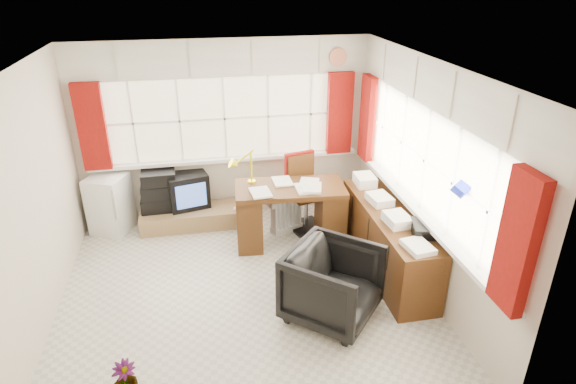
% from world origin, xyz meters
% --- Properties ---
extents(ground, '(4.00, 4.00, 0.00)m').
position_xyz_m(ground, '(0.00, 0.00, 0.00)').
color(ground, beige).
rests_on(ground, ground).
extents(room_walls, '(4.00, 4.00, 4.00)m').
position_xyz_m(room_walls, '(0.00, 0.00, 1.50)').
color(room_walls, beige).
rests_on(room_walls, ground).
extents(window_back, '(3.70, 0.12, 3.60)m').
position_xyz_m(window_back, '(0.00, 1.94, 0.95)').
color(window_back, beige).
rests_on(window_back, room_walls).
extents(window_right, '(0.12, 3.70, 3.60)m').
position_xyz_m(window_right, '(1.94, 0.00, 0.95)').
color(window_right, beige).
rests_on(window_right, room_walls).
extents(curtains, '(3.83, 3.83, 1.15)m').
position_xyz_m(curtains, '(0.92, 0.93, 1.46)').
color(curtains, '#96080F').
rests_on(curtains, room_walls).
extents(overhead_cabinets, '(3.98, 3.98, 0.48)m').
position_xyz_m(overhead_cabinets, '(0.98, 0.98, 2.25)').
color(overhead_cabinets, silver).
rests_on(overhead_cabinets, room_walls).
extents(desk, '(1.43, 0.79, 0.83)m').
position_xyz_m(desk, '(0.72, 1.03, 0.44)').
color(desk, '#573514').
rests_on(desk, ground).
extents(desk_lamp, '(0.16, 0.14, 0.45)m').
position_xyz_m(desk_lamp, '(0.26, 1.26, 1.11)').
color(desk_lamp, '#FAF30A').
rests_on(desk_lamp, desk).
extents(task_chair, '(0.54, 0.56, 1.06)m').
position_xyz_m(task_chair, '(0.98, 1.45, 0.56)').
color(task_chair, black).
rests_on(task_chair, ground).
extents(office_chair, '(1.20, 1.20, 0.79)m').
position_xyz_m(office_chair, '(0.85, -0.54, 0.39)').
color(office_chair, black).
rests_on(office_chair, ground).
extents(radiator, '(0.47, 0.32, 0.65)m').
position_xyz_m(radiator, '(0.72, 1.31, 0.26)').
color(radiator, white).
rests_on(radiator, ground).
extents(credenza, '(0.50, 2.00, 0.85)m').
position_xyz_m(credenza, '(1.73, 0.20, 0.39)').
color(credenza, '#573514').
rests_on(credenza, ground).
extents(file_tray, '(0.34, 0.39, 0.11)m').
position_xyz_m(file_tray, '(1.91, -0.31, 0.81)').
color(file_tray, black).
rests_on(file_tray, credenza).
extents(tv_bench, '(1.40, 0.50, 0.25)m').
position_xyz_m(tv_bench, '(-0.55, 1.72, 0.12)').
color(tv_bench, '#A17B50').
rests_on(tv_bench, ground).
extents(crt_tv, '(0.64, 0.61, 0.49)m').
position_xyz_m(crt_tv, '(-0.59, 1.88, 0.50)').
color(crt_tv, black).
rests_on(crt_tv, tv_bench).
extents(hifi_stack, '(0.54, 0.35, 0.56)m').
position_xyz_m(hifi_stack, '(-0.95, 1.81, 0.51)').
color(hifi_stack, black).
rests_on(hifi_stack, tv_bench).
extents(mini_fridge, '(0.61, 0.62, 0.80)m').
position_xyz_m(mini_fridge, '(-1.63, 1.80, 0.40)').
color(mini_fridge, white).
rests_on(mini_fridge, ground).
extents(spray_bottle_a, '(0.12, 0.12, 0.29)m').
position_xyz_m(spray_bottle_a, '(0.04, 1.58, 0.14)').
color(spray_bottle_a, white).
rests_on(spray_bottle_a, ground).
extents(spray_bottle_b, '(0.11, 0.11, 0.18)m').
position_xyz_m(spray_bottle_b, '(-0.73, 1.66, 0.09)').
color(spray_bottle_b, '#93DCD2').
rests_on(spray_bottle_b, ground).
extents(flower_vase, '(0.21, 0.21, 0.36)m').
position_xyz_m(flower_vase, '(-1.14, -1.21, 0.18)').
color(flower_vase, black).
rests_on(flower_vase, ground).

